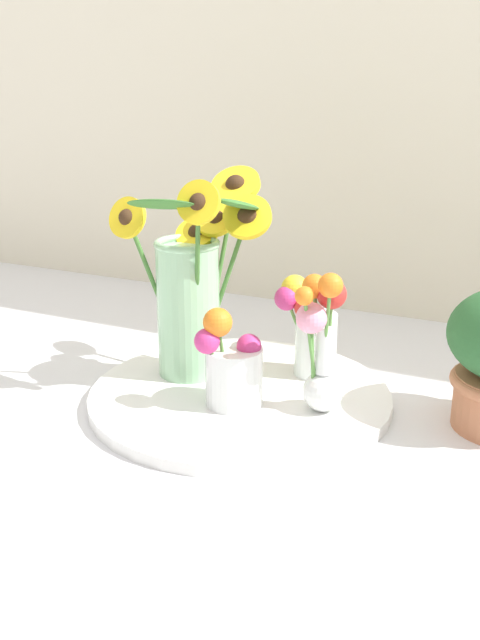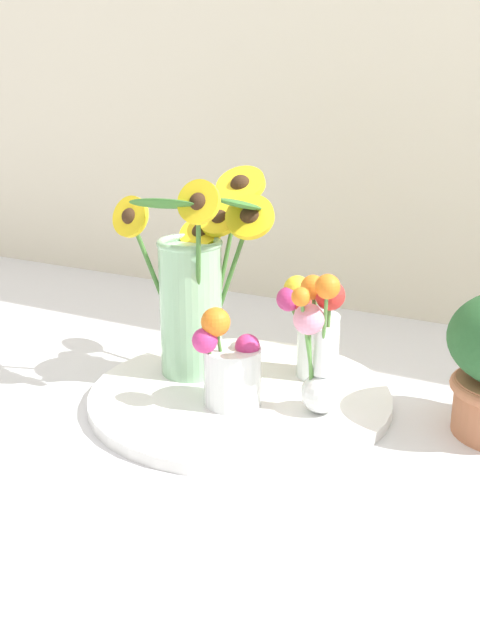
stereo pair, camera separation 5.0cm
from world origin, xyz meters
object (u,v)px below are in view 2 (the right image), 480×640
at_px(vase_small_center, 229,368).
at_px(mason_jar_sunflowers, 196,286).
at_px(vase_small_back, 312,328).
at_px(vase_bulb_right, 320,343).
at_px(serving_tray, 240,397).

bearing_deg(vase_small_center, mason_jar_sunflowers, 140.77).
relative_size(vase_small_center, vase_small_back, 0.93).
xyz_separation_m(vase_bulb_right, vase_small_back, (-0.06, 0.12, -0.03)).
height_order(serving_tray, vase_bulb_right, vase_bulb_right).
relative_size(serving_tray, mason_jar_sunflowers, 1.42).
distance_m(vase_small_center, vase_small_back, 0.17).
height_order(vase_bulb_right, vase_small_back, vase_bulb_right).
height_order(serving_tray, vase_small_center, vase_small_center).
distance_m(vase_small_center, vase_bulb_right, 0.14).
distance_m(vase_bulb_right, vase_small_back, 0.14).
distance_m(mason_jar_sunflowers, vase_small_back, 0.19).
bearing_deg(vase_small_back, mason_jar_sunflowers, -157.13).
bearing_deg(mason_jar_sunflowers, vase_bulb_right, -12.71).
xyz_separation_m(serving_tray, vase_small_back, (0.07, 0.11, 0.09)).
relative_size(serving_tray, vase_small_back, 2.81).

